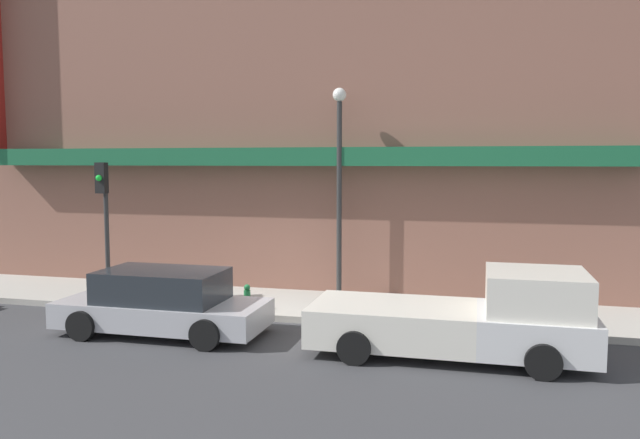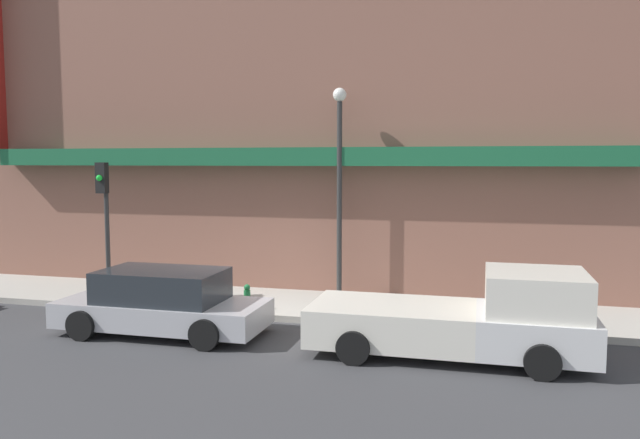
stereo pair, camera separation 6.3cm
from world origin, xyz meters
name	(u,v)px [view 1 (the left image)]	position (x,y,z in m)	size (l,w,h in m)	color
ground_plane	(252,320)	(0.00, 0.00, 0.00)	(80.00, 80.00, 0.00)	#38383A
sidewalk	(272,303)	(0.00, 1.49, 0.08)	(36.00, 2.98, 0.16)	#ADA89E
building	(302,99)	(-0.02, 4.47, 5.66)	(19.80, 3.80, 11.34)	brown
pickup_truck	(469,318)	(5.06, -1.56, 0.76)	(5.42, 2.27, 1.74)	silver
parked_car	(163,303)	(-1.51, -1.56, 0.69)	(4.60, 2.03, 1.43)	#ADADB2
fire_hydrant	(247,297)	(-0.27, 0.36, 0.47)	(0.16, 0.16, 0.64)	#196633
street_lamp	(339,168)	(1.60, 2.40, 3.64)	(0.36, 0.36, 5.57)	#2D2D2D
traffic_light	(104,206)	(-4.28, 0.53, 2.65)	(0.28, 0.42, 3.62)	#2D2D2D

